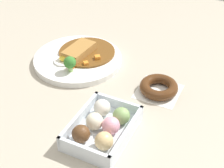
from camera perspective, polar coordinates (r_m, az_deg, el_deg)
The scene contains 4 objects.
ground_plane at distance 0.96m, azimuth -5.70°, elevation -1.30°, with size 1.60×1.60×0.00m, color #B2A893.
curry_plate at distance 1.07m, azimuth -5.58°, elevation 4.34°, with size 0.27×0.27×0.07m.
donut_box at distance 0.82m, azimuth -1.60°, elevation -7.15°, with size 0.18×0.13×0.05m.
chocolate_ring_donut at distance 0.95m, azimuth 7.79°, elevation -0.56°, with size 0.12×0.12×0.03m.
Camera 1 is at (-0.63, -0.42, 0.59)m, focal length 54.95 mm.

